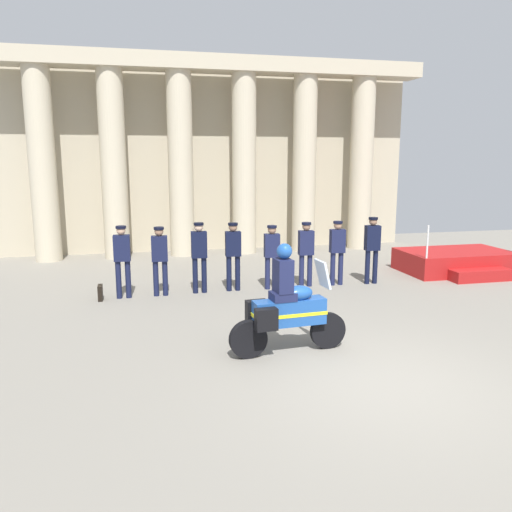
{
  "coord_description": "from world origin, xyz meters",
  "views": [
    {
      "loc": [
        -3.5,
        -6.51,
        3.26
      ],
      "look_at": [
        -1.14,
        3.64,
        1.29
      ],
      "focal_mm": 36.13,
      "sensor_mm": 36.0,
      "label": 1
    }
  ],
  "objects_px": {
    "officer_in_row_6": "(337,248)",
    "officer_in_row_1": "(160,255)",
    "officer_in_row_0": "(122,256)",
    "officer_in_row_3": "(233,251)",
    "officer_in_row_4": "(272,252)",
    "officer_in_row_2": "(199,252)",
    "officer_in_row_7": "(372,245)",
    "briefcase_on_ground": "(100,293)",
    "reviewing_stand": "(456,262)",
    "officer_in_row_5": "(306,249)",
    "motorcycle_with_rider": "(285,308)"
  },
  "relations": [
    {
      "from": "officer_in_row_4",
      "to": "officer_in_row_6",
      "type": "distance_m",
      "value": 1.76
    },
    {
      "from": "officer_in_row_1",
      "to": "officer_in_row_2",
      "type": "relative_size",
      "value": 0.96
    },
    {
      "from": "officer_in_row_6",
      "to": "officer_in_row_7",
      "type": "xyz_separation_m",
      "value": [
        0.95,
        -0.07,
        0.05
      ]
    },
    {
      "from": "officer_in_row_6",
      "to": "officer_in_row_0",
      "type": "bearing_deg",
      "value": 3.95
    },
    {
      "from": "officer_in_row_5",
      "to": "motorcycle_with_rider",
      "type": "bearing_deg",
      "value": 70.47
    },
    {
      "from": "officer_in_row_0",
      "to": "officer_in_row_1",
      "type": "xyz_separation_m",
      "value": [
        0.87,
        0.02,
        -0.03
      ]
    },
    {
      "from": "officer_in_row_0",
      "to": "officer_in_row_7",
      "type": "bearing_deg",
      "value": -176.78
    },
    {
      "from": "officer_in_row_2",
      "to": "officer_in_row_4",
      "type": "bearing_deg",
      "value": -177.59
    },
    {
      "from": "officer_in_row_2",
      "to": "officer_in_row_3",
      "type": "height_order",
      "value": "officer_in_row_2"
    },
    {
      "from": "briefcase_on_ground",
      "to": "officer_in_row_6",
      "type": "bearing_deg",
      "value": 1.56
    },
    {
      "from": "officer_in_row_1",
      "to": "officer_in_row_2",
      "type": "distance_m",
      "value": 0.96
    },
    {
      "from": "officer_in_row_7",
      "to": "officer_in_row_6",
      "type": "bearing_deg",
      "value": -0.91
    },
    {
      "from": "officer_in_row_7",
      "to": "reviewing_stand",
      "type": "bearing_deg",
      "value": -163.48
    },
    {
      "from": "motorcycle_with_rider",
      "to": "officer_in_row_1",
      "type": "bearing_deg",
      "value": 108.81
    },
    {
      "from": "officer_in_row_2",
      "to": "officer_in_row_0",
      "type": "bearing_deg",
      "value": 5.65
    },
    {
      "from": "officer_in_row_1",
      "to": "officer_in_row_0",
      "type": "bearing_deg",
      "value": 4.65
    },
    {
      "from": "officer_in_row_4",
      "to": "officer_in_row_6",
      "type": "relative_size",
      "value": 0.97
    },
    {
      "from": "officer_in_row_0",
      "to": "motorcycle_with_rider",
      "type": "height_order",
      "value": "motorcycle_with_rider"
    },
    {
      "from": "officer_in_row_6",
      "to": "officer_in_row_1",
      "type": "bearing_deg",
      "value": 3.82
    },
    {
      "from": "reviewing_stand",
      "to": "officer_in_row_0",
      "type": "height_order",
      "value": "officer_in_row_0"
    },
    {
      "from": "officer_in_row_1",
      "to": "officer_in_row_4",
      "type": "bearing_deg",
      "value": -176.17
    },
    {
      "from": "officer_in_row_2",
      "to": "briefcase_on_ground",
      "type": "xyz_separation_m",
      "value": [
        -2.36,
        -0.16,
        -0.85
      ]
    },
    {
      "from": "officer_in_row_2",
      "to": "officer_in_row_7",
      "type": "xyz_separation_m",
      "value": [
        4.54,
        -0.07,
        0.01
      ]
    },
    {
      "from": "reviewing_stand",
      "to": "officer_in_row_1",
      "type": "bearing_deg",
      "value": -175.19
    },
    {
      "from": "officer_in_row_4",
      "to": "officer_in_row_7",
      "type": "distance_m",
      "value": 2.71
    },
    {
      "from": "reviewing_stand",
      "to": "officer_in_row_6",
      "type": "xyz_separation_m",
      "value": [
        -4.0,
        -0.66,
        0.69
      ]
    },
    {
      "from": "officer_in_row_2",
      "to": "officer_in_row_1",
      "type": "bearing_deg",
      "value": 6.56
    },
    {
      "from": "officer_in_row_3",
      "to": "briefcase_on_ground",
      "type": "bearing_deg",
      "value": 6.48
    },
    {
      "from": "officer_in_row_2",
      "to": "officer_in_row_4",
      "type": "relative_size",
      "value": 1.07
    },
    {
      "from": "officer_in_row_1",
      "to": "officer_in_row_7",
      "type": "relative_size",
      "value": 0.95
    },
    {
      "from": "officer_in_row_2",
      "to": "motorcycle_with_rider",
      "type": "xyz_separation_m",
      "value": [
        0.92,
        -4.36,
        -0.23
      ]
    },
    {
      "from": "officer_in_row_4",
      "to": "officer_in_row_3",
      "type": "bearing_deg",
      "value": 0.19
    },
    {
      "from": "officer_in_row_0",
      "to": "officer_in_row_2",
      "type": "bearing_deg",
      "value": -174.35
    },
    {
      "from": "officer_in_row_3",
      "to": "officer_in_row_4",
      "type": "relative_size",
      "value": 1.05
    },
    {
      "from": "officer_in_row_0",
      "to": "motorcycle_with_rider",
      "type": "xyz_separation_m",
      "value": [
        2.74,
        -4.28,
        -0.23
      ]
    },
    {
      "from": "officer_in_row_0",
      "to": "officer_in_row_5",
      "type": "distance_m",
      "value": 4.57
    },
    {
      "from": "officer_in_row_4",
      "to": "officer_in_row_6",
      "type": "height_order",
      "value": "officer_in_row_6"
    },
    {
      "from": "officer_in_row_0",
      "to": "officer_in_row_4",
      "type": "bearing_deg",
      "value": -175.98
    },
    {
      "from": "officer_in_row_0",
      "to": "reviewing_stand",
      "type": "bearing_deg",
      "value": -172.4
    },
    {
      "from": "briefcase_on_ground",
      "to": "motorcycle_with_rider",
      "type": "bearing_deg",
      "value": -52.02
    },
    {
      "from": "reviewing_stand",
      "to": "officer_in_row_0",
      "type": "xyz_separation_m",
      "value": [
        -9.41,
        -0.74,
        0.72
      ]
    },
    {
      "from": "officer_in_row_6",
      "to": "motorcycle_with_rider",
      "type": "distance_m",
      "value": 5.12
    },
    {
      "from": "officer_in_row_1",
      "to": "officer_in_row_2",
      "type": "bearing_deg",
      "value": -173.44
    },
    {
      "from": "officer_in_row_1",
      "to": "officer_in_row_5",
      "type": "relative_size",
      "value": 1.0
    },
    {
      "from": "reviewing_stand",
      "to": "motorcycle_with_rider",
      "type": "distance_m",
      "value": 8.36
    },
    {
      "from": "officer_in_row_1",
      "to": "officer_in_row_3",
      "type": "distance_m",
      "value": 1.8
    },
    {
      "from": "officer_in_row_2",
      "to": "officer_in_row_4",
      "type": "xyz_separation_m",
      "value": [
        1.83,
        -0.02,
        -0.07
      ]
    },
    {
      "from": "officer_in_row_3",
      "to": "motorcycle_with_rider",
      "type": "relative_size",
      "value": 0.82
    },
    {
      "from": "officer_in_row_1",
      "to": "reviewing_stand",
      "type": "bearing_deg",
      "value": -172.1
    },
    {
      "from": "officer_in_row_3",
      "to": "officer_in_row_4",
      "type": "xyz_separation_m",
      "value": [
        0.98,
        -0.05,
        -0.05
      ]
    }
  ]
}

